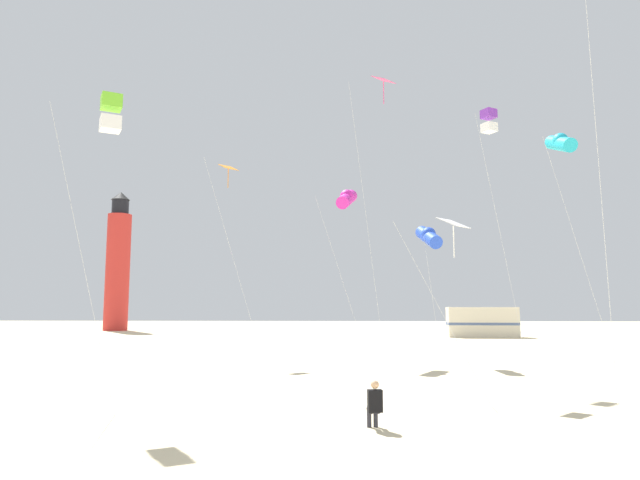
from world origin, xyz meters
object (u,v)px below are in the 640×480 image
(kite_box_violet, at_px, (489,121))
(kite_tube_magenta, at_px, (347,199))
(kite_diamond_orange, at_px, (229,175))
(kite_tube_cyan, at_px, (561,143))
(kite_diamond_rainbow, at_px, (382,94))
(kite_box_lime, at_px, (111,114))
(rv_van_cream, at_px, (482,322))
(lighthouse_distant, at_px, (118,265))
(kite_flyer_standing, at_px, (374,403))
(kite_diamond_white, at_px, (453,228))
(kite_tube_blue, at_px, (429,236))

(kite_box_violet, relative_size, kite_tube_magenta, 1.33)
(kite_box_violet, distance_m, kite_diamond_orange, 14.39)
(kite_tube_cyan, height_order, kite_diamond_rainbow, kite_diamond_rainbow)
(kite_box_lime, height_order, rv_van_cream, kite_box_lime)
(kite_tube_cyan, bearing_deg, lighthouse_distant, 134.48)
(kite_flyer_standing, distance_m, kite_diamond_white, 7.81)
(kite_tube_magenta, bearing_deg, kite_tube_blue, -12.44)
(kite_flyer_standing, xyz_separation_m, kite_diamond_orange, (-7.22, 17.05, 9.71))
(kite_tube_magenta, distance_m, lighthouse_distant, 45.03)
(lighthouse_distant, bearing_deg, kite_tube_blue, -49.24)
(kite_flyer_standing, distance_m, lighthouse_distant, 59.41)
(kite_flyer_standing, height_order, kite_tube_blue, kite_tube_blue)
(kite_flyer_standing, height_order, kite_tube_cyan, kite_tube_cyan)
(kite_tube_blue, bearing_deg, kite_flyer_standing, -103.86)
(kite_tube_cyan, distance_m, rv_van_cream, 27.95)
(kite_diamond_orange, distance_m, kite_tube_blue, 11.76)
(kite_tube_blue, distance_m, lighthouse_distant, 48.46)
(kite_tube_blue, bearing_deg, kite_diamond_white, -94.26)
(kite_tube_blue, bearing_deg, kite_tube_magenta, 167.56)
(kite_tube_magenta, xyz_separation_m, kite_diamond_rainbow, (1.65, -4.53, 4.14))
(kite_tube_cyan, relative_size, rv_van_cream, 1.77)
(kite_tube_magenta, height_order, kite_tube_blue, kite_tube_magenta)
(kite_tube_magenta, bearing_deg, lighthouse_distant, 127.44)
(kite_box_violet, height_order, lighthouse_distant, lighthouse_distant)
(kite_flyer_standing, height_order, rv_van_cream, rv_van_cream)
(kite_diamond_orange, bearing_deg, kite_flyer_standing, -67.06)
(kite_tube_magenta, distance_m, kite_diamond_rainbow, 6.36)
(kite_tube_magenta, distance_m, kite_tube_cyan, 11.13)
(kite_tube_magenta, bearing_deg, kite_diamond_white, -72.29)
(rv_van_cream, bearing_deg, kite_diamond_rainbow, -108.79)
(kite_diamond_white, relative_size, kite_tube_blue, 0.82)
(kite_diamond_rainbow, bearing_deg, kite_tube_magenta, 110.00)
(kite_box_violet, bearing_deg, kite_tube_cyan, 3.22)
(kite_flyer_standing, xyz_separation_m, kite_box_lime, (-7.94, 2.72, 8.27))
(kite_tube_magenta, distance_m, kite_diamond_white, 11.98)
(kite_diamond_white, bearing_deg, kite_box_violet, 66.08)
(kite_tube_cyan, bearing_deg, kite_flyer_standing, -126.94)
(kite_tube_magenta, xyz_separation_m, kite_box_lime, (-7.46, -13.51, 0.11))
(kite_tube_cyan, xyz_separation_m, rv_van_cream, (2.31, 26.18, -9.53))
(kite_tube_magenta, height_order, kite_diamond_orange, kite_diamond_orange)
(kite_box_violet, xyz_separation_m, rv_van_cream, (5.82, 26.37, -10.61))
(kite_flyer_standing, xyz_separation_m, kite_box_violet, (6.54, 13.17, 11.39))
(kite_tube_cyan, distance_m, kite_box_lime, 21.01)
(kite_tube_magenta, distance_m, kite_box_lime, 15.43)
(kite_box_violet, distance_m, kite_tube_blue, 6.48)
(kite_box_lime, distance_m, rv_van_cream, 42.72)
(kite_flyer_standing, height_order, kite_diamond_rainbow, kite_diamond_rainbow)
(kite_flyer_standing, relative_size, kite_box_lime, 0.12)
(kite_tube_cyan, xyz_separation_m, kite_tube_blue, (-6.28, 1.92, -4.39))
(kite_tube_cyan, bearing_deg, kite_box_lime, -149.39)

